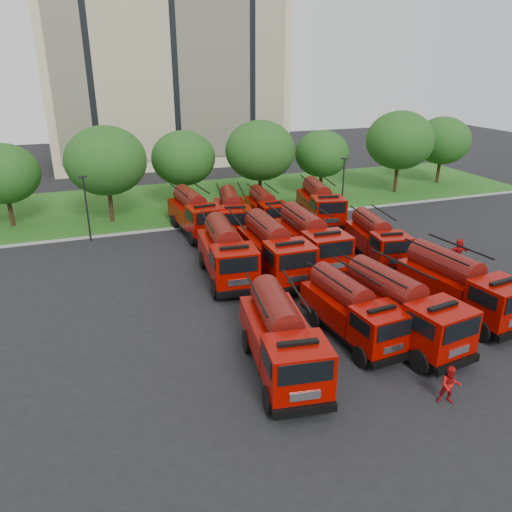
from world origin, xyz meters
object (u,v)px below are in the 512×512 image
(fire_truck_4, at_px, (226,252))
(firefighter_5, at_px, (456,265))
(fire_truck_11, at_px, (320,203))
(firefighter_0, at_px, (504,336))
(fire_truck_7, at_px, (376,239))
(firefighter_4, at_px, (257,324))
(fire_truck_10, at_px, (266,209))
(fire_truck_1, at_px, (352,310))
(firefighter_3, at_px, (457,316))
(firefighter_1, at_px, (447,402))
(fire_truck_6, at_px, (310,239))
(fire_truck_8, at_px, (195,213))
(fire_truck_0, at_px, (282,338))
(fire_truck_5, at_px, (274,249))
(fire_truck_3, at_px, (459,285))
(fire_truck_2, at_px, (400,308))
(fire_truck_9, at_px, (232,213))

(fire_truck_4, relative_size, firefighter_5, 4.15)
(fire_truck_11, distance_m, firefighter_0, 20.61)
(fire_truck_4, distance_m, fire_truck_7, 10.82)
(fire_truck_4, relative_size, firefighter_4, 4.60)
(fire_truck_10, bearing_deg, fire_truck_11, -6.52)
(fire_truck_1, height_order, firefighter_3, fire_truck_1)
(fire_truck_10, relative_size, firefighter_4, 3.80)
(fire_truck_7, xyz_separation_m, fire_truck_11, (0.14, 9.07, 0.17))
(fire_truck_4, bearing_deg, firefighter_0, -41.55)
(firefighter_1, relative_size, firefighter_4, 1.01)
(fire_truck_6, height_order, firefighter_1, fire_truck_6)
(fire_truck_10, height_order, fire_truck_11, fire_truck_11)
(fire_truck_10, distance_m, firefighter_0, 21.96)
(fire_truck_8, distance_m, firefighter_3, 21.44)
(firefighter_5, bearing_deg, fire_truck_6, -7.80)
(fire_truck_1, relative_size, fire_truck_6, 0.88)
(firefighter_4, bearing_deg, firefighter_0, -168.15)
(fire_truck_0, distance_m, fire_truck_10, 21.37)
(fire_truck_10, bearing_deg, fire_truck_5, -104.77)
(fire_truck_3, distance_m, firefighter_5, 7.71)
(firefighter_5, bearing_deg, firefighter_1, 61.79)
(fire_truck_11, xyz_separation_m, firefighter_0, (0.30, -20.54, -1.69))
(fire_truck_2, bearing_deg, fire_truck_11, 66.62)
(fire_truck_5, relative_size, firefighter_3, 4.92)
(fire_truck_5, xyz_separation_m, fire_truck_6, (3.01, 0.94, -0.02))
(fire_truck_0, xyz_separation_m, fire_truck_7, (11.44, 10.36, -0.17))
(firefighter_3, bearing_deg, fire_truck_10, -108.68)
(fire_truck_9, bearing_deg, fire_truck_3, -55.34)
(firefighter_3, bearing_deg, fire_truck_5, -80.75)
(fire_truck_5, bearing_deg, fire_truck_8, 106.30)
(fire_truck_1, distance_m, firefighter_4, 5.11)
(fire_truck_8, distance_m, fire_truck_9, 2.96)
(fire_truck_11, bearing_deg, fire_truck_9, -167.83)
(fire_truck_2, relative_size, firefighter_0, 4.02)
(fire_truck_2, xyz_separation_m, fire_truck_8, (-5.79, 19.60, -0.03))
(fire_truck_11, bearing_deg, fire_truck_4, -130.76)
(fire_truck_1, height_order, firefighter_5, fire_truck_1)
(fire_truck_0, bearing_deg, fire_truck_3, 17.09)
(fire_truck_6, relative_size, firefighter_3, 4.89)
(fire_truck_7, bearing_deg, firefighter_4, -143.13)
(fire_truck_4, distance_m, fire_truck_10, 11.34)
(fire_truck_10, relative_size, firefighter_0, 3.33)
(fire_truck_10, bearing_deg, firefighter_1, -89.90)
(fire_truck_10, xyz_separation_m, firefighter_4, (-6.51, -15.91, -1.45))
(fire_truck_6, xyz_separation_m, firefighter_5, (9.48, -3.65, -1.78))
(fire_truck_9, xyz_separation_m, firefighter_0, (8.26, -20.37, -1.64))
(fire_truck_6, xyz_separation_m, firefighter_3, (4.48, -9.65, -1.78))
(firefighter_4, bearing_deg, fire_truck_8, -54.31)
(fire_truck_0, bearing_deg, fire_truck_9, 87.29)
(fire_truck_2, distance_m, firefighter_3, 4.94)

